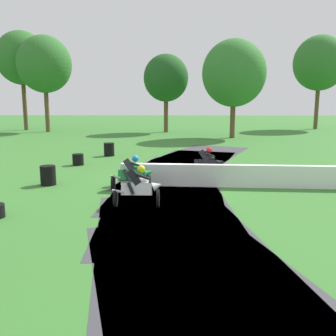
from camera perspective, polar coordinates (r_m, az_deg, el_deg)
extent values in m
plane|color=#38752D|center=(15.56, 0.08, -2.66)|extent=(120.00, 120.00, 0.00)
cube|color=#3D3D42|center=(24.11, 5.20, 2.06)|extent=(7.06, 9.62, 0.01)
cube|color=#3D3D42|center=(21.29, 3.11, 0.95)|extent=(6.29, 9.50, 0.01)
cube|color=#3D3D42|center=(18.43, 1.38, -0.55)|extent=(5.45, 9.26, 0.01)
cube|color=#3D3D42|center=(15.55, 0.20, -2.64)|extent=(4.54, 8.91, 0.01)
cube|color=#3D3D42|center=(12.69, -0.04, -5.71)|extent=(4.64, 8.95, 0.01)
cube|color=#3D3D42|center=(9.89, 1.51, -10.53)|extent=(5.55, 9.29, 0.01)
cube|color=#3D3D42|center=(7.30, 7.03, -18.71)|extent=(6.38, 9.52, 0.01)
cube|color=white|center=(16.05, 20.41, -1.27)|extent=(15.07, 1.04, 0.90)
cylinder|color=black|center=(17.17, 7.91, -0.52)|extent=(0.20, 0.76, 0.75)
cylinder|color=black|center=(17.28, 3.27, -0.36)|extent=(0.20, 0.76, 0.75)
cube|color=black|center=(17.25, 5.63, 0.55)|extent=(1.05, 0.53, 0.47)
ellipsoid|color=black|center=(17.27, 6.26, 1.39)|extent=(0.49, 0.40, 0.31)
cone|color=black|center=(17.22, 7.90, 0.87)|extent=(0.42, 0.42, 0.48)
cylinder|color=#B2B2B7|center=(17.17, 3.59, 0.40)|extent=(0.42, 0.19, 0.18)
cube|color=black|center=(17.31, 5.41, 1.81)|extent=(0.52, 0.46, 0.63)
sphere|color=red|center=(17.33, 6.18, 2.71)|extent=(0.26, 0.26, 0.26)
cylinder|color=black|center=(17.47, 6.38, 1.78)|extent=(0.43, 0.21, 0.24)
cylinder|color=black|center=(17.11, 6.31, 1.96)|extent=(0.43, 0.21, 0.24)
cylinder|color=black|center=(17.44, 5.08, 0.56)|extent=(0.27, 0.24, 0.42)
cylinder|color=black|center=(17.09, 4.98, 0.71)|extent=(0.27, 0.24, 0.42)
cylinder|color=black|center=(14.72, -2.83, -2.30)|extent=(0.09, 0.76, 0.75)
cylinder|color=black|center=(14.90, -8.21, -2.24)|extent=(0.09, 0.76, 0.75)
cube|color=#198438|center=(14.82, -5.51, -1.11)|extent=(1.00, 0.39, 0.47)
ellipsoid|color=#198438|center=(14.82, -4.80, -0.12)|extent=(0.44, 0.34, 0.31)
cone|color=#198438|center=(14.76, -2.88, -0.67)|extent=(0.39, 0.43, 0.48)
cylinder|color=#B2B2B7|center=(14.78, -7.88, -1.35)|extent=(0.41, 0.14, 0.18)
cube|color=#28282D|center=(14.87, -5.78, 0.35)|extent=(0.50, 0.46, 0.63)
sphere|color=#1E7FE0|center=(14.88, -4.92, 1.42)|extent=(0.26, 0.26, 0.26)
cylinder|color=#28282D|center=(15.02, -4.63, 0.35)|extent=(0.43, 0.16, 0.24)
cylinder|color=#28282D|center=(14.66, -4.79, 0.54)|extent=(0.43, 0.16, 0.24)
cylinder|color=#28282D|center=(15.02, -6.10, -1.11)|extent=(0.27, 0.23, 0.42)
cylinder|color=#28282D|center=(14.67, -6.29, -0.96)|extent=(0.27, 0.23, 0.42)
cylinder|color=black|center=(12.52, -1.51, -4.57)|extent=(0.09, 0.73, 0.73)
cylinder|color=black|center=(12.66, -7.87, -4.50)|extent=(0.09, 0.73, 0.73)
cube|color=silver|center=(12.57, -4.70, -3.17)|extent=(1.00, 0.37, 0.46)
ellipsoid|color=silver|center=(12.56, -3.87, -2.00)|extent=(0.44, 0.33, 0.30)
cone|color=silver|center=(12.52, -1.59, -2.65)|extent=(0.39, 0.41, 0.47)
cylinder|color=#B2B2B7|center=(12.53, -7.49, -3.51)|extent=(0.41, 0.12, 0.18)
cube|color=black|center=(12.59, -5.04, -1.43)|extent=(0.50, 0.43, 0.62)
sphere|color=yellow|center=(12.58, -4.03, -0.15)|extent=(0.26, 0.26, 0.26)
cylinder|color=black|center=(12.74, -3.70, -1.35)|extent=(0.43, 0.14, 0.24)
cylinder|color=black|center=(12.38, -3.84, -1.29)|extent=(0.43, 0.14, 0.24)
cylinder|color=black|center=(12.77, -5.42, -3.08)|extent=(0.27, 0.21, 0.42)
cylinder|color=black|center=(12.41, -5.61, -3.07)|extent=(0.27, 0.21, 0.42)
cylinder|color=black|center=(23.64, -8.79, 2.04)|extent=(0.63, 0.63, 0.20)
cylinder|color=black|center=(23.61, -8.80, 2.52)|extent=(0.63, 0.63, 0.20)
cylinder|color=black|center=(23.59, -8.81, 3.00)|extent=(0.63, 0.63, 0.20)
cylinder|color=black|center=(23.56, -8.83, 3.48)|extent=(0.63, 0.63, 0.20)
cylinder|color=black|center=(20.77, -13.30, 0.70)|extent=(0.59, 0.59, 0.20)
cylinder|color=black|center=(20.73, -13.32, 1.25)|extent=(0.59, 0.59, 0.20)
cylinder|color=black|center=(20.70, -13.34, 1.79)|extent=(0.59, 0.59, 0.20)
cylinder|color=black|center=(16.42, -17.46, -2.08)|extent=(0.62, 0.62, 0.20)
cylinder|color=black|center=(16.38, -17.49, -1.40)|extent=(0.62, 0.62, 0.20)
cylinder|color=black|center=(16.35, -17.53, -0.71)|extent=(0.62, 0.62, 0.20)
cylinder|color=black|center=(16.31, -17.57, -0.03)|extent=(0.62, 0.62, 0.20)
cone|color=orange|center=(16.93, 19.48, -1.42)|extent=(0.28, 0.28, 0.44)
cylinder|color=brown|center=(46.29, 21.36, 8.44)|extent=(0.44, 0.44, 4.81)
ellipsoid|color=#2D6B28|center=(46.42, 21.77, 14.40)|extent=(5.70, 5.70, 5.99)
cylinder|color=brown|center=(39.27, -0.30, 7.97)|extent=(0.44, 0.44, 3.53)
ellipsoid|color=#1E511E|center=(39.27, -0.31, 13.33)|extent=(4.49, 4.49, 4.71)
cylinder|color=brown|center=(44.65, -20.65, 8.79)|extent=(0.44, 0.44, 5.36)
ellipsoid|color=#2D6B28|center=(44.83, -21.08, 15.13)|extent=(5.35, 5.35, 5.62)
cylinder|color=brown|center=(41.58, -17.66, 8.29)|extent=(0.44, 0.44, 4.50)
ellipsoid|color=#2D6B28|center=(41.69, -18.03, 14.56)|extent=(5.43, 5.43, 5.70)
cylinder|color=brown|center=(34.19, 9.64, 7.20)|extent=(0.44, 0.44, 3.25)
ellipsoid|color=#33752D|center=(34.20, 9.85, 13.83)|extent=(5.49, 5.49, 5.76)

